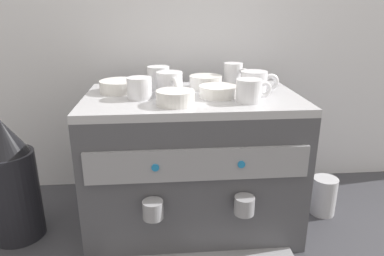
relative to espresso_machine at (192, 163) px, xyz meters
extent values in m
plane|color=#38383D|center=(0.00, 0.00, -0.22)|extent=(4.00, 4.00, 0.00)
cube|color=silver|center=(0.00, 0.33, 0.23)|extent=(2.80, 0.03, 0.91)
cube|color=#4C4C51|center=(0.00, 0.00, -0.01)|extent=(0.65, 0.39, 0.43)
cube|color=#B7B7BC|center=(0.00, 0.00, 0.22)|extent=(0.65, 0.39, 0.02)
cube|color=#939399|center=(0.00, -0.19, 0.08)|extent=(0.60, 0.01, 0.09)
cylinder|color=#1E7AB7|center=(-0.11, -0.20, 0.08)|extent=(0.02, 0.01, 0.02)
cylinder|color=#1E7AB7|center=(0.11, -0.20, 0.08)|extent=(0.02, 0.01, 0.02)
cylinder|color=#939399|center=(-0.12, -0.22, -0.03)|extent=(0.06, 0.06, 0.05)
cylinder|color=#939399|center=(0.12, -0.22, -0.03)|extent=(0.06, 0.06, 0.05)
cylinder|color=white|center=(0.15, -0.09, 0.26)|extent=(0.07, 0.07, 0.07)
torus|color=white|center=(0.20, -0.08, 0.26)|extent=(0.05, 0.02, 0.05)
cylinder|color=white|center=(0.20, 0.03, 0.26)|extent=(0.08, 0.08, 0.07)
torus|color=white|center=(0.25, 0.02, 0.26)|extent=(0.05, 0.02, 0.05)
cylinder|color=white|center=(-0.16, -0.03, 0.26)|extent=(0.07, 0.07, 0.06)
torus|color=white|center=(-0.16, 0.02, 0.26)|extent=(0.02, 0.05, 0.05)
cylinder|color=white|center=(-0.07, 0.01, 0.26)|extent=(0.08, 0.08, 0.07)
torus|color=white|center=(-0.05, -0.04, 0.26)|extent=(0.03, 0.06, 0.05)
cylinder|color=white|center=(-0.10, 0.09, 0.26)|extent=(0.07, 0.07, 0.07)
torus|color=white|center=(-0.10, 0.14, 0.26)|extent=(0.02, 0.05, 0.05)
cylinder|color=white|center=(0.15, 0.12, 0.27)|extent=(0.06, 0.06, 0.08)
torus|color=white|center=(0.18, 0.08, 0.27)|extent=(0.04, 0.05, 0.05)
cylinder|color=white|center=(0.08, -0.02, 0.24)|extent=(0.12, 0.12, 0.03)
cylinder|color=white|center=(0.08, -0.02, 0.23)|extent=(0.06, 0.06, 0.01)
cylinder|color=white|center=(-0.22, 0.07, 0.24)|extent=(0.13, 0.13, 0.04)
cylinder|color=white|center=(-0.22, 0.07, 0.23)|extent=(0.07, 0.07, 0.01)
cylinder|color=white|center=(-0.05, -0.10, 0.25)|extent=(0.11, 0.11, 0.04)
cylinder|color=white|center=(-0.05, -0.10, 0.23)|extent=(0.06, 0.06, 0.01)
cylinder|color=white|center=(0.05, 0.10, 0.25)|extent=(0.11, 0.11, 0.04)
cylinder|color=white|center=(0.05, 0.10, 0.23)|extent=(0.06, 0.06, 0.01)
cylinder|color=black|center=(-0.56, -0.02, -0.08)|extent=(0.16, 0.16, 0.29)
cone|color=black|center=(-0.56, -0.02, 0.12)|extent=(0.14, 0.14, 0.11)
cylinder|color=#B7B7BC|center=(0.47, 0.02, -0.15)|extent=(0.09, 0.09, 0.14)
camera|label=1|loc=(-0.09, -1.04, 0.48)|focal=32.84mm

